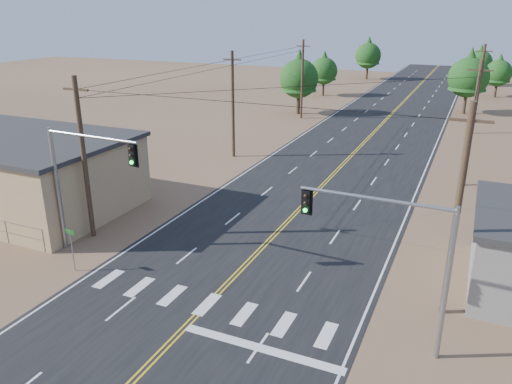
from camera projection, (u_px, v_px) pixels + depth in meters
The scene contains 16 objects.
road at pixel (332, 176), 43.10m from camera, with size 15.00×200.00×0.02m, color black.
utility_pole_left_near at pixel (84, 158), 29.93m from camera, with size 1.80×0.30×10.00m.
utility_pole_left_mid at pixel (233, 104), 47.08m from camera, with size 1.80×0.30×10.00m.
utility_pole_left_far at pixel (302, 79), 64.23m from camera, with size 1.80×0.30×10.00m.
utility_pole_right_near at pixel (457, 212), 21.89m from camera, with size 1.80×0.30×10.00m.
utility_pole_right_mid at pixel (473, 123), 39.05m from camera, with size 1.80×0.30×10.00m.
utility_pole_right_far at pixel (479, 89), 56.20m from camera, with size 1.80×0.30×10.00m.
signal_mast_left at pixel (78, 173), 27.64m from camera, with size 6.21×0.64×7.38m.
signal_mast_right at pixel (402, 249), 19.75m from camera, with size 6.25×0.40×6.69m.
street_sign at pixel (72, 244), 26.84m from camera, with size 0.73×0.15×2.46m.
tree_left_near at pixel (299, 74), 67.04m from camera, with size 5.22×5.22×8.69m.
tree_left_mid at pixel (324, 68), 81.85m from camera, with size 4.40×4.40×7.33m.
tree_left_far at pixel (368, 53), 101.34m from camera, with size 5.14×5.14×8.57m.
tree_right_near at pixel (469, 73), 67.05m from camera, with size 5.36×5.36×8.93m.
tree_right_mid at pixel (499, 70), 80.43m from camera, with size 4.23×4.23×7.04m.
tree_right_far at pixel (480, 60), 92.97m from camera, with size 4.54×4.54×7.56m.
Camera 1 is at (10.68, -10.10, 13.48)m, focal length 35.00 mm.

